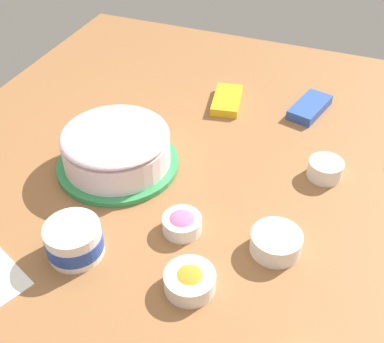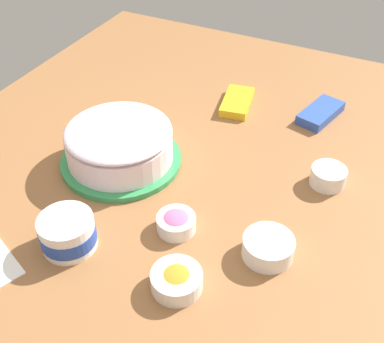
{
  "view_description": "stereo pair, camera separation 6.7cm",
  "coord_description": "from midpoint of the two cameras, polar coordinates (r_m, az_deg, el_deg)",
  "views": [
    {
      "loc": [
        0.76,
        0.2,
        0.72
      ],
      "look_at": [
        0.0,
        -0.1,
        0.04
      ],
      "focal_mm": 45.19,
      "sensor_mm": 36.0,
      "label": 1
    },
    {
      "loc": [
        0.73,
        0.26,
        0.72
      ],
      "look_at": [
        0.0,
        -0.1,
        0.04
      ],
      "focal_mm": 45.19,
      "sensor_mm": 36.0,
      "label": 2
    }
  ],
  "objects": [
    {
      "name": "ground_plane",
      "position": [
        1.06,
        3.2,
        -2.65
      ],
      "size": [
        1.54,
        1.54,
        0.0
      ],
      "primitive_type": "plane",
      "color": "#936038"
    },
    {
      "name": "sprinkle_bowl_green",
      "position": [
        1.12,
        13.82,
        0.3
      ],
      "size": [
        0.08,
        0.08,
        0.04
      ],
      "color": "white",
      "rests_on": "ground_plane"
    },
    {
      "name": "candy_box_upper",
      "position": [
        1.35,
        2.71,
        8.38
      ],
      "size": [
        0.15,
        0.1,
        0.02
      ],
      "primitive_type": "cube",
      "rotation": [
        0.0,
        0.0,
        0.18
      ],
      "color": "yellow",
      "rests_on": "ground_plane"
    },
    {
      "name": "sprinkle_bowl_orange",
      "position": [
        0.88,
        -2.71,
        -12.71
      ],
      "size": [
        0.09,
        0.09,
        0.04
      ],
      "color": "white",
      "rests_on": "ground_plane"
    },
    {
      "name": "sprinkle_bowl_rainbow",
      "position": [
        0.94,
        7.86,
        -8.26
      ],
      "size": [
        0.1,
        0.1,
        0.04
      ],
      "color": "white",
      "rests_on": "ground_plane"
    },
    {
      "name": "frosted_cake",
      "position": [
        1.12,
        -10.63,
        2.61
      ],
      "size": [
        0.28,
        0.28,
        0.11
      ],
      "color": "#339351",
      "rests_on": "ground_plane"
    },
    {
      "name": "sprinkle_bowl_pink",
      "position": [
        0.97,
        -3.2,
        -6.14
      ],
      "size": [
        0.08,
        0.08,
        0.04
      ],
      "color": "white",
      "rests_on": "ground_plane"
    },
    {
      "name": "frosting_tub",
      "position": [
        0.95,
        -15.77,
        -7.82
      ],
      "size": [
        0.11,
        0.11,
        0.07
      ],
      "color": "white",
      "rests_on": "ground_plane"
    },
    {
      "name": "candy_box_lower",
      "position": [
        1.34,
        12.33,
        7.38
      ],
      "size": [
        0.16,
        0.1,
        0.03
      ],
      "primitive_type": "cube",
      "rotation": [
        0.0,
        0.0,
        -0.26
      ],
      "color": "#2D51B2",
      "rests_on": "ground_plane"
    }
  ]
}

